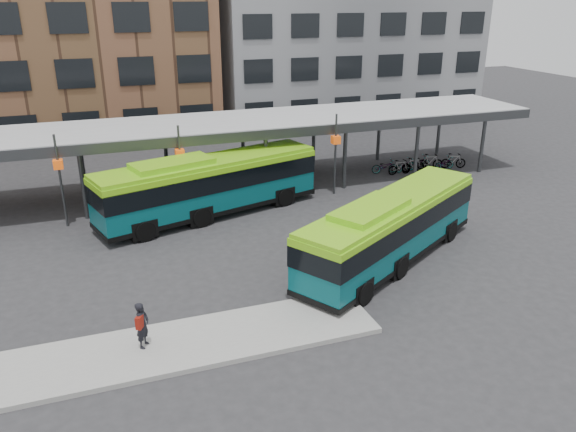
% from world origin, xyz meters
% --- Properties ---
extents(ground, '(120.00, 120.00, 0.00)m').
position_xyz_m(ground, '(0.00, 0.00, 0.00)').
color(ground, '#28282B').
rests_on(ground, ground).
extents(boarding_island, '(14.00, 3.00, 0.18)m').
position_xyz_m(boarding_island, '(-5.50, -3.00, 0.09)').
color(boarding_island, gray).
rests_on(boarding_island, ground).
extents(canopy, '(40.00, 6.53, 4.80)m').
position_xyz_m(canopy, '(-0.06, 12.87, 3.91)').
color(canopy, '#999B9E').
rests_on(canopy, ground).
extents(building_grey, '(24.00, 14.00, 20.00)m').
position_xyz_m(building_grey, '(16.00, 32.00, 10.00)').
color(building_grey, slate).
rests_on(building_grey, ground).
extents(bus_front, '(11.06, 8.00, 3.16)m').
position_xyz_m(bus_front, '(4.56, 0.51, 1.64)').
color(bus_front, '#074C53').
rests_on(bus_front, ground).
extents(bus_rear, '(12.44, 5.96, 3.37)m').
position_xyz_m(bus_rear, '(-1.73, 8.78, 1.75)').
color(bus_rear, '#074C53').
rests_on(bus_rear, ground).
extents(pedestrian, '(0.64, 0.71, 1.62)m').
position_xyz_m(pedestrian, '(-6.47, -2.77, 1.00)').
color(pedestrian, black).
rests_on(pedestrian, boarding_island).
extents(bike_rack, '(6.81, 1.47, 1.08)m').
position_xyz_m(bike_rack, '(13.30, 12.11, 0.48)').
color(bike_rack, slate).
rests_on(bike_rack, ground).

